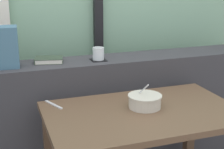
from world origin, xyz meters
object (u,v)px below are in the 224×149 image
Objects in this scene: juice_glass at (98,54)px; closed_book at (49,60)px; coaster_square at (98,60)px; soup_bowl at (145,101)px; breakfast_table at (143,129)px; fork_utensil at (53,105)px.

closed_book is (-0.33, 0.06, -0.03)m from juice_glass.
closed_book is at bearing 169.85° from coaster_square.
juice_glass is 0.44× the size of soup_bowl.
juice_glass is at bearing 100.49° from breakfast_table.
juice_glass is at bearing -10.15° from closed_book.
breakfast_table is 11.06× the size of coaster_square.
fork_utensil is at bearing -142.17° from coaster_square.
fork_utensil is at bearing 151.32° from breakfast_table.
breakfast_table is 12.83× the size of juice_glass.
breakfast_table is at bearing -121.36° from soup_bowl.
juice_glass is 0.54m from soup_bowl.
soup_bowl reaches higher than breakfast_table.
closed_book is at bearing 60.80° from fork_utensil.
juice_glass reaches higher than coaster_square.
breakfast_table is 6.51× the size of fork_utensil.
juice_glass reaches higher than closed_book.
juice_glass is 0.34m from closed_book.
fork_utensil is (-0.47, 0.26, 0.12)m from breakfast_table.
fork_utensil is at bearing -96.02° from closed_book.
fork_utensil reaches higher than breakfast_table.
soup_bowl is at bearing -75.37° from juice_glass.
soup_bowl is at bearing -50.25° from closed_book.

